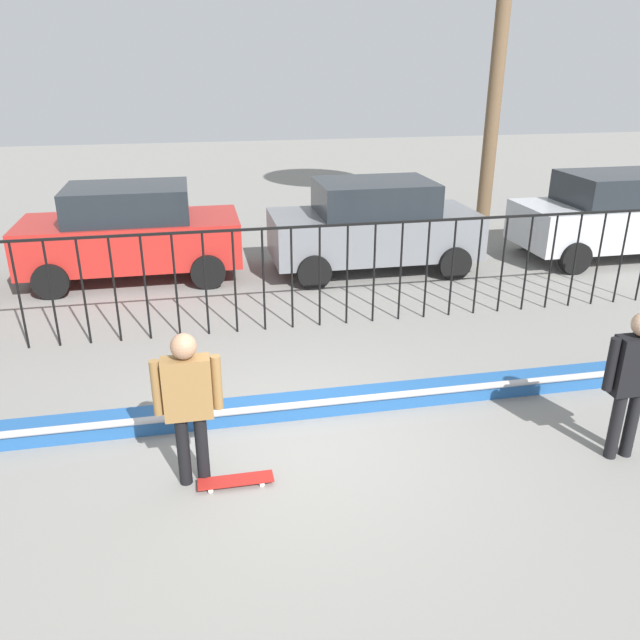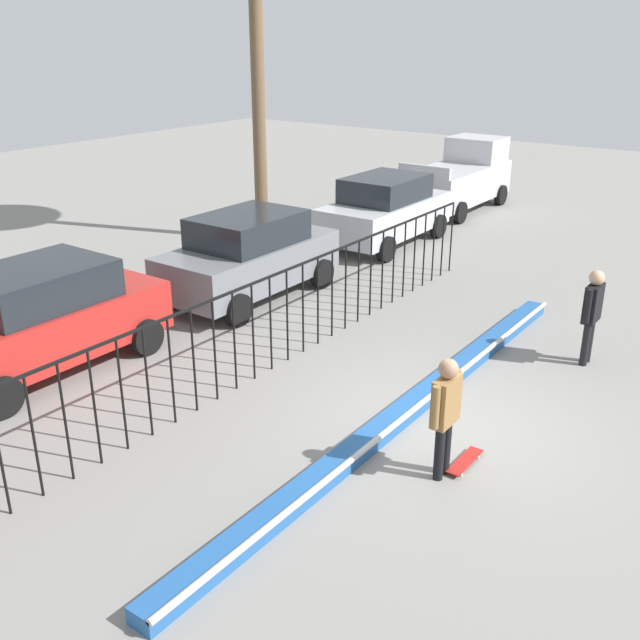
% 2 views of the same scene
% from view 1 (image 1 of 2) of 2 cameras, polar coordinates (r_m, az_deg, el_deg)
% --- Properties ---
extents(ground_plane, '(60.00, 60.00, 0.00)m').
position_cam_1_polar(ground_plane, '(7.64, -1.80, -10.96)').
color(ground_plane, gray).
extents(bowl_coping_ledge, '(11.00, 0.41, 0.27)m').
position_cam_1_polar(bowl_coping_ledge, '(8.13, -2.60, -7.74)').
color(bowl_coping_ledge, '#235699').
rests_on(bowl_coping_ledge, ground).
extents(perimeter_fence, '(14.04, 0.04, 1.75)m').
position_cam_1_polar(perimeter_fence, '(10.29, -5.14, 4.68)').
color(perimeter_fence, black).
rests_on(perimeter_fence, ground).
extents(skateboarder, '(0.70, 0.26, 1.73)m').
position_cam_1_polar(skateboarder, '(6.60, -11.80, -6.77)').
color(skateboarder, black).
rests_on(skateboarder, ground).
extents(skateboard, '(0.80, 0.20, 0.07)m').
position_cam_1_polar(skateboard, '(6.99, -7.59, -14.13)').
color(skateboard, '#A51E19').
rests_on(skateboard, ground).
extents(camera_operator, '(0.71, 0.27, 1.76)m').
position_cam_1_polar(camera_operator, '(7.67, 26.44, -4.30)').
color(camera_operator, black).
rests_on(camera_operator, ground).
extents(parked_car_red, '(4.30, 2.12, 1.90)m').
position_cam_1_polar(parked_car_red, '(13.45, -16.66, 7.61)').
color(parked_car_red, '#B2231E').
rests_on(parked_car_red, ground).
extents(parked_car_gray, '(4.30, 2.12, 1.90)m').
position_cam_1_polar(parked_car_gray, '(13.49, 4.86, 8.50)').
color(parked_car_gray, slate).
rests_on(parked_car_gray, ground).
extents(parked_car_silver, '(4.30, 2.12, 1.90)m').
position_cam_1_polar(parked_car_silver, '(15.79, 24.99, 8.56)').
color(parked_car_silver, '#B7BABF').
rests_on(parked_car_silver, ground).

